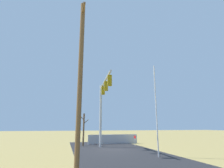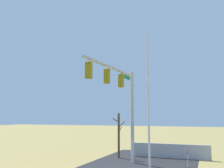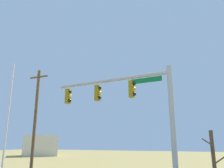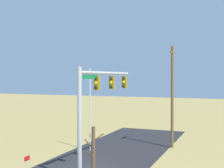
# 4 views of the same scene
# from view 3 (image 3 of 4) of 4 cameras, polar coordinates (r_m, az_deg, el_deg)

# --- Properties ---
(signal_mast) EXTENTS (7.44, 0.86, 7.22)m
(signal_mast) POSITION_cam_3_polar(r_m,az_deg,el_deg) (12.76, 5.26, -5.72)
(signal_mast) COLOR #B2B5BA
(signal_mast) RESTS_ON ground_plane
(flagpole) EXTENTS (0.10, 0.10, 7.42)m
(flagpole) POSITION_cam_3_polar(r_m,az_deg,el_deg) (12.93, -25.11, -11.01)
(flagpole) COLOR silver
(flagpole) RESTS_ON ground_plane
(utility_pole) EXTENTS (1.90, 0.26, 9.46)m
(utility_pole) POSITION_cam_3_polar(r_m,az_deg,el_deg) (20.47, -18.80, -9.03)
(utility_pole) COLOR brown
(utility_pole) RESTS_ON ground_plane
(bare_tree) EXTENTS (1.27, 1.02, 3.87)m
(bare_tree) POSITION_cam_3_polar(r_m,az_deg,el_deg) (13.68, 24.39, -18.43)
(bare_tree) COLOR brown
(bare_tree) RESTS_ON ground_plane
(distant_building) EXTENTS (11.55, 11.56, 4.99)m
(distant_building) POSITION_cam_3_polar(r_m,az_deg,el_deg) (61.80, -17.79, -14.50)
(distant_building) COLOR beige
(distant_building) RESTS_ON ground_plane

